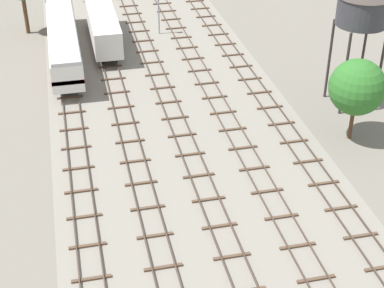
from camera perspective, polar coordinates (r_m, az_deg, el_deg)
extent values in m
plane|color=slate|center=(68.89, -4.73, 9.85)|extent=(480.00, 480.00, 0.00)
cube|color=gray|center=(68.89, -4.73, 9.85)|extent=(21.46, 176.00, 0.01)
cube|color=#47382D|center=(69.20, -12.72, 9.46)|extent=(0.07, 126.00, 0.15)
cube|color=#47382D|center=(69.20, -11.53, 9.60)|extent=(0.07, 126.00, 0.15)
cube|color=brown|center=(37.18, -9.54, -12.53)|extent=(2.40, 0.22, 0.14)
cube|color=brown|center=(39.40, -9.90, -9.52)|extent=(2.40, 0.22, 0.14)
cube|color=brown|center=(41.71, -10.22, -6.83)|extent=(2.40, 0.22, 0.14)
cube|color=brown|center=(44.10, -10.50, -4.43)|extent=(2.40, 0.22, 0.14)
cube|color=brown|center=(46.57, -10.75, -2.29)|extent=(2.40, 0.22, 0.14)
cube|color=brown|center=(49.09, -10.97, -0.36)|extent=(2.40, 0.22, 0.14)
cube|color=brown|center=(51.67, -11.17, 1.38)|extent=(2.40, 0.22, 0.14)
cube|color=brown|center=(54.29, -11.35, 2.95)|extent=(2.40, 0.22, 0.14)
cube|color=brown|center=(56.94, -11.52, 4.38)|extent=(2.40, 0.22, 0.14)
cube|color=brown|center=(59.63, -11.67, 5.68)|extent=(2.40, 0.22, 0.14)
cube|color=brown|center=(62.35, -11.81, 6.86)|extent=(2.40, 0.22, 0.14)
cube|color=brown|center=(65.09, -11.94, 7.95)|extent=(2.40, 0.22, 0.14)
cube|color=brown|center=(67.86, -12.06, 8.95)|extent=(2.40, 0.22, 0.14)
cube|color=brown|center=(70.64, -12.16, 9.87)|extent=(2.40, 0.22, 0.14)
cube|color=brown|center=(73.44, -12.27, 10.72)|extent=(2.40, 0.22, 0.14)
cube|color=brown|center=(76.26, -12.36, 11.51)|extent=(2.40, 0.22, 0.14)
cube|color=brown|center=(79.09, -12.45, 12.24)|extent=(2.40, 0.22, 0.14)
cube|color=brown|center=(81.93, -12.53, 12.92)|extent=(2.40, 0.22, 0.14)
cube|color=#47382D|center=(69.28, -9.08, 9.88)|extent=(0.07, 126.00, 0.15)
cube|color=#47382D|center=(69.37, -7.89, 10.00)|extent=(0.07, 126.00, 0.15)
cube|color=brown|center=(37.43, -2.75, -11.64)|extent=(2.40, 0.22, 0.14)
cube|color=brown|center=(39.63, -3.55, -8.71)|extent=(2.40, 0.22, 0.14)
cube|color=brown|center=(41.93, -4.25, -6.09)|extent=(2.40, 0.22, 0.14)
cube|color=brown|center=(44.31, -4.87, -3.75)|extent=(2.40, 0.22, 0.14)
cube|color=brown|center=(46.76, -5.43, -1.65)|extent=(2.40, 0.22, 0.14)
cube|color=brown|center=(49.28, -5.92, 0.24)|extent=(2.40, 0.22, 0.14)
cube|color=brown|center=(51.84, -6.37, 1.94)|extent=(2.40, 0.22, 0.14)
cube|color=brown|center=(54.46, -6.78, 3.49)|extent=(2.40, 0.22, 0.14)
cube|color=brown|center=(57.10, -7.15, 4.88)|extent=(2.40, 0.22, 0.14)
cube|color=brown|center=(59.79, -7.49, 6.16)|extent=(2.40, 0.22, 0.14)
cube|color=brown|center=(62.50, -7.80, 7.32)|extent=(2.40, 0.22, 0.14)
cube|color=brown|center=(65.23, -8.09, 8.39)|extent=(2.40, 0.22, 0.14)
cube|color=brown|center=(67.99, -8.35, 9.37)|extent=(2.40, 0.22, 0.14)
cube|color=brown|center=(70.77, -8.60, 10.27)|extent=(2.40, 0.22, 0.14)
cube|color=brown|center=(73.57, -8.82, 11.11)|extent=(2.40, 0.22, 0.14)
cube|color=brown|center=(76.38, -9.04, 11.88)|extent=(2.40, 0.22, 0.14)
cube|color=brown|center=(79.20, -9.24, 12.60)|extent=(2.40, 0.22, 0.14)
cube|color=brown|center=(82.04, -9.42, 13.27)|extent=(2.40, 0.22, 0.14)
cube|color=#47382D|center=(69.65, -5.46, 10.25)|extent=(0.07, 126.00, 0.15)
cube|color=#47382D|center=(69.82, -4.28, 10.37)|extent=(0.07, 126.00, 0.15)
cube|color=brown|center=(38.17, 3.82, -10.62)|extent=(2.40, 0.22, 0.14)
cube|color=brown|center=(40.33, 2.63, -7.82)|extent=(2.40, 0.22, 0.14)
cube|color=brown|center=(42.59, 1.58, -5.30)|extent=(2.40, 0.22, 0.14)
cube|color=brown|center=(44.94, 0.64, -3.04)|extent=(2.40, 0.22, 0.14)
cube|color=brown|center=(47.36, -0.20, -1.00)|extent=(2.40, 0.22, 0.14)
cube|color=brown|center=(49.85, -0.95, 0.83)|extent=(2.40, 0.22, 0.14)
cube|color=brown|center=(52.39, -1.64, 2.49)|extent=(2.40, 0.22, 0.14)
cube|color=brown|center=(54.97, -2.26, 3.99)|extent=(2.40, 0.22, 0.14)
cube|color=brown|center=(57.60, -2.82, 5.36)|extent=(2.40, 0.22, 0.14)
cube|color=brown|center=(60.26, -3.34, 6.60)|extent=(2.40, 0.22, 0.14)
cube|color=brown|center=(62.95, -3.82, 7.74)|extent=(2.40, 0.22, 0.14)
cube|color=brown|center=(65.66, -4.26, 8.79)|extent=(2.40, 0.22, 0.14)
cube|color=brown|center=(68.41, -4.67, 9.75)|extent=(2.40, 0.22, 0.14)
cube|color=brown|center=(71.17, -5.05, 10.64)|extent=(2.40, 0.22, 0.14)
cube|color=brown|center=(73.95, -5.40, 11.45)|extent=(2.40, 0.22, 0.14)
cube|color=brown|center=(76.75, -5.73, 12.21)|extent=(2.40, 0.22, 0.14)
cube|color=brown|center=(79.56, -6.03, 12.92)|extent=(2.40, 0.22, 0.14)
cube|color=#47382D|center=(70.28, -1.88, 10.59)|extent=(0.07, 126.00, 0.15)
cube|color=#47382D|center=(70.54, -0.71, 10.69)|extent=(0.07, 126.00, 0.15)
cube|color=brown|center=(37.42, 11.72, -12.46)|extent=(2.40, 0.22, 0.14)
cube|color=brown|center=(39.39, 10.01, -9.53)|extent=(2.40, 0.22, 0.14)
cube|color=brown|center=(41.49, 8.50, -6.88)|extent=(2.40, 0.22, 0.14)
cube|color=brown|center=(43.69, 7.15, -4.49)|extent=(2.40, 0.22, 0.14)
cube|color=brown|center=(45.98, 5.94, -2.33)|extent=(2.40, 0.22, 0.14)
cube|color=brown|center=(48.35, 4.86, -0.38)|extent=(2.40, 0.22, 0.14)
cube|color=brown|center=(50.79, 3.87, 1.39)|extent=(2.40, 0.22, 0.14)
cube|color=brown|center=(53.28, 2.97, 3.00)|extent=(2.40, 0.22, 0.14)
cube|color=brown|center=(55.82, 2.16, 4.46)|extent=(2.40, 0.22, 0.14)
cube|color=brown|center=(58.41, 1.41, 5.79)|extent=(2.40, 0.22, 0.14)
cube|color=brown|center=(61.04, 0.72, 7.00)|extent=(2.40, 0.22, 0.14)
cube|color=brown|center=(63.69, 0.09, 8.12)|extent=(2.40, 0.22, 0.14)
cube|color=brown|center=(66.38, -0.49, 9.14)|extent=(2.40, 0.22, 0.14)
cube|color=brown|center=(69.09, -1.04, 10.08)|extent=(2.40, 0.22, 0.14)
cube|color=brown|center=(71.83, -1.54, 10.95)|extent=(2.40, 0.22, 0.14)
cube|color=brown|center=(74.59, -2.01, 11.76)|extent=(2.40, 0.22, 0.14)
cube|color=brown|center=(77.36, -2.45, 12.51)|extent=(2.40, 0.22, 0.14)
cube|color=brown|center=(80.15, -2.86, 13.20)|extent=(2.40, 0.22, 0.14)
cube|color=#47382D|center=(71.17, 1.63, 10.87)|extent=(0.07, 126.00, 0.15)
cube|color=#47382D|center=(71.52, 2.77, 10.96)|extent=(0.07, 126.00, 0.15)
cube|color=brown|center=(39.15, 17.69, -11.13)|extent=(2.40, 0.22, 0.14)
cube|color=brown|center=(41.04, 15.74, -8.42)|extent=(2.40, 0.22, 0.14)
cube|color=brown|center=(43.06, 13.98, -5.94)|extent=(2.40, 0.22, 0.14)
cube|color=brown|center=(45.18, 12.40, -3.69)|extent=(2.40, 0.22, 0.14)
cube|color=brown|center=(47.40, 10.97, -1.64)|extent=(2.40, 0.22, 0.14)
cube|color=brown|center=(49.70, 9.67, 0.23)|extent=(2.40, 0.22, 0.14)
cube|color=brown|center=(52.08, 8.49, 1.92)|extent=(2.40, 0.22, 0.14)
cube|color=brown|center=(54.51, 7.41, 3.47)|extent=(2.40, 0.22, 0.14)
cube|color=brown|center=(57.00, 6.42, 4.88)|extent=(2.40, 0.22, 0.14)
cube|color=brown|center=(59.54, 5.51, 6.17)|extent=(2.40, 0.22, 0.14)
cube|color=brown|center=(62.11, 4.68, 7.36)|extent=(2.40, 0.22, 0.14)
cube|color=brown|center=(64.73, 3.90, 8.45)|extent=(2.40, 0.22, 0.14)
cube|color=brown|center=(67.37, 3.18, 9.45)|extent=(2.40, 0.22, 0.14)
cube|color=brown|center=(70.05, 2.52, 10.37)|extent=(2.40, 0.22, 0.14)
cube|color=brown|center=(72.75, 1.89, 11.23)|extent=(2.40, 0.22, 0.14)
cube|color=brown|center=(75.47, 1.32, 12.02)|extent=(2.40, 0.22, 0.14)
cube|color=brown|center=(78.21, 0.77, 12.75)|extent=(2.40, 0.22, 0.14)
cube|color=brown|center=(80.97, 0.26, 13.44)|extent=(2.40, 0.22, 0.14)
cube|color=white|center=(64.83, -12.20, 10.09)|extent=(2.90, 22.00, 2.60)
cube|color=red|center=(64.92, -12.17, 9.88)|extent=(2.96, 22.00, 0.40)
cube|color=black|center=(64.60, -12.26, 10.62)|extent=(2.96, 20.24, 0.70)
cube|color=#B7B7BC|center=(64.31, -12.35, 11.31)|extent=(2.67, 22.00, 0.36)
cylinder|color=black|center=(72.42, -12.87, 10.88)|extent=(0.13, 0.84, 0.84)
cylinder|color=black|center=(72.42, -11.72, 11.02)|extent=(0.13, 0.84, 0.84)
cylinder|color=black|center=(74.11, -12.92, 11.37)|extent=(0.13, 0.84, 0.84)
cylinder|color=black|center=(74.11, -11.79, 11.50)|extent=(0.13, 0.84, 0.84)
cube|color=black|center=(73.26, -12.33, 11.20)|extent=(1.68, 2.20, 0.24)
cylinder|color=black|center=(57.04, -12.33, 5.05)|extent=(0.13, 0.84, 0.84)
cylinder|color=black|center=(57.04, -10.89, 5.22)|extent=(0.13, 0.84, 0.84)
cylinder|color=black|center=(58.66, -12.40, 5.83)|extent=(0.13, 0.84, 0.84)
cylinder|color=black|center=(58.66, -11.00, 5.99)|extent=(0.13, 0.84, 0.84)
cube|color=black|center=(57.84, -11.66, 5.53)|extent=(1.68, 2.20, 0.24)
cube|color=white|center=(67.13, -8.52, 11.28)|extent=(2.80, 14.00, 2.80)
cube|color=black|center=(67.29, -7.28, 11.30)|extent=(0.08, 2.80, 2.24)
cylinder|color=black|center=(71.33, -9.29, 10.93)|extent=(0.13, 0.80, 0.80)
cylinder|color=black|center=(71.42, -8.12, 11.05)|extent=(0.13, 0.80, 0.80)
cylinder|color=black|center=(73.02, -9.41, 11.41)|extent=(0.13, 0.80, 0.80)
cylinder|color=black|center=(73.10, -8.27, 11.54)|extent=(0.13, 0.80, 0.80)
cube|color=black|center=(72.21, -8.77, 11.23)|extent=(1.68, 2.20, 0.24)
cylinder|color=black|center=(62.53, -8.54, 7.90)|extent=(0.13, 0.80, 0.80)
cylinder|color=black|center=(62.63, -7.22, 8.04)|extent=(0.13, 0.80, 0.80)
cylinder|color=black|center=(64.18, -8.69, 8.54)|extent=(0.13, 0.80, 0.80)
cylinder|color=black|center=(64.28, -7.41, 8.68)|extent=(0.13, 0.80, 0.80)
cube|color=black|center=(63.40, -7.97, 8.29)|extent=(1.68, 2.20, 0.24)
cylinder|color=#2D2826|center=(53.17, 14.35, 6.41)|extent=(0.24, 0.24, 7.53)
cylinder|color=#2D2826|center=(54.67, 17.44, 6.63)|extent=(0.24, 0.24, 7.53)
cylinder|color=#2D2826|center=(55.81, 12.93, 7.85)|extent=(0.24, 0.24, 7.53)
cylinder|color=#2D2826|center=(57.24, 15.93, 8.04)|extent=(0.24, 0.24, 7.53)
cylinder|color=#333338|center=(53.40, 15.92, 12.09)|extent=(4.35, 4.35, 2.42)
cylinder|color=gray|center=(69.62, -3.19, 12.35)|extent=(0.16, 0.16, 5.00)
cylinder|color=#4C331E|center=(50.60, 14.91, 1.96)|extent=(0.32, 0.32, 2.87)
sphere|color=#2D6B27|center=(49.11, 15.43, 5.23)|extent=(4.52, 4.52, 4.52)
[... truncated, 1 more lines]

